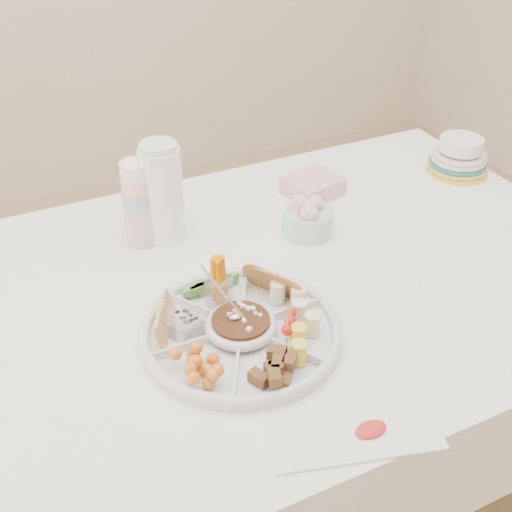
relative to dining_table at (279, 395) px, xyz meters
name	(u,v)px	position (x,y,z in m)	size (l,w,h in m)	color
floor	(276,487)	(0.00, 0.00, -0.38)	(4.00, 4.00, 0.00)	tan
dining_table	(279,395)	(0.00, 0.00, 0.00)	(1.52, 1.02, 0.76)	white
party_tray	(241,328)	(-0.17, -0.15, 0.40)	(0.38, 0.38, 0.04)	silver
bean_dip	(241,325)	(-0.17, -0.15, 0.41)	(0.11, 0.11, 0.04)	#5A3312
tortillas	(277,285)	(-0.06, -0.08, 0.42)	(0.10, 0.10, 0.06)	#AA7239
carrot_cucumber	(213,275)	(-0.17, -0.02, 0.44)	(0.12, 0.12, 0.11)	#D86E00
pita_raisins	(173,317)	(-0.28, -0.08, 0.42)	(0.11, 0.11, 0.06)	#E5C281
cherries	(200,363)	(-0.28, -0.21, 0.42)	(0.11, 0.11, 0.04)	orange
granola_chunks	(273,366)	(-0.16, -0.28, 0.42)	(0.10, 0.10, 0.04)	#53391B
banana_tomato	(310,316)	(-0.05, -0.21, 0.44)	(0.10, 0.10, 0.08)	#E2DA6B
cup_stack	(139,201)	(-0.23, 0.26, 0.48)	(0.08, 0.08, 0.21)	beige
thermos	(162,191)	(-0.18, 0.25, 0.50)	(0.09, 0.09, 0.25)	white
flower_bowl	(308,216)	(0.13, 0.13, 0.42)	(0.12, 0.12, 0.09)	#97C7AF
napkin_stack	(313,186)	(0.24, 0.29, 0.40)	(0.14, 0.12, 0.05)	beige
plate_stack	(459,154)	(0.67, 0.22, 0.43)	(0.17, 0.17, 0.11)	gold
placemat	(355,438)	(-0.10, -0.45, 0.38)	(0.28, 0.09, 0.01)	white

